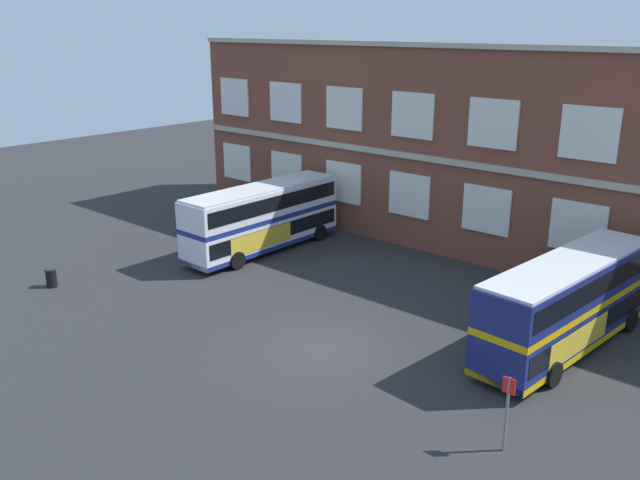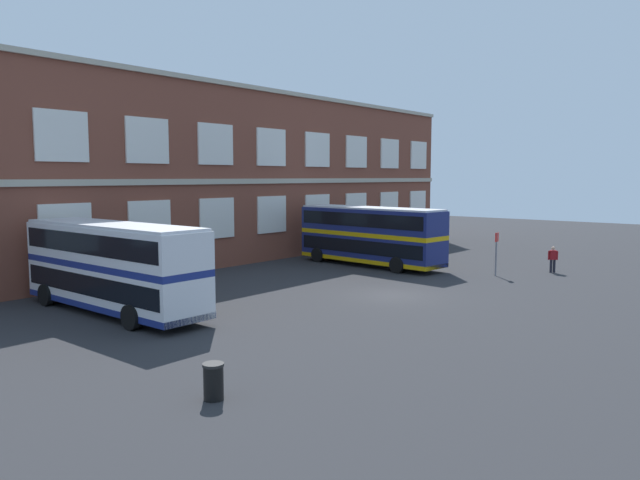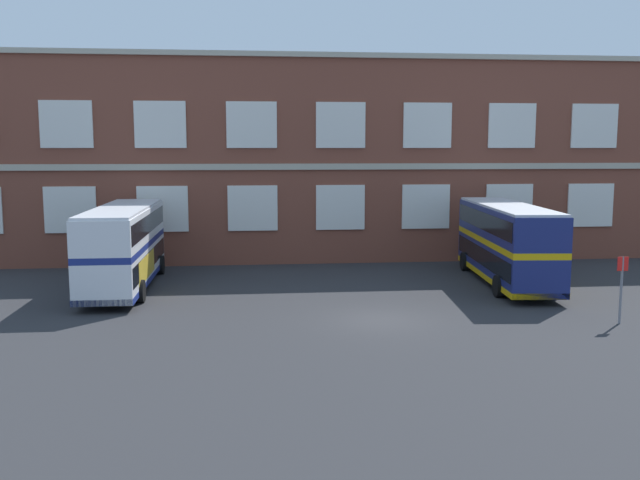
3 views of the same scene
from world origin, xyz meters
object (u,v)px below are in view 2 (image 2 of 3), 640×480
object	(u,v)px
bus_stand_flag	(496,250)
waiting_passenger	(553,258)
double_decker_near	(113,266)
double_decker_middle	(370,235)
station_litter_bin	(213,381)

from	to	relation	value
bus_stand_flag	waiting_passenger	bearing A→B (deg)	-33.59
double_decker_near	bus_stand_flag	xyz separation A→B (m)	(20.78, -9.17, -0.51)
waiting_passenger	bus_stand_flag	distance (m)	4.26
double_decker_near	double_decker_middle	bearing A→B (deg)	-2.05
waiting_passenger	bus_stand_flag	bearing A→B (deg)	146.41
double_decker_near	bus_stand_flag	size ratio (longest dim) A/B	4.08
double_decker_middle	station_litter_bin	world-z (taller)	double_decker_middle
waiting_passenger	station_litter_bin	xyz separation A→B (m)	(-28.45, -0.21, -0.41)
bus_stand_flag	station_litter_bin	size ratio (longest dim) A/B	2.62
bus_stand_flag	double_decker_near	bearing A→B (deg)	156.18
bus_stand_flag	station_litter_bin	world-z (taller)	bus_stand_flag
double_decker_near	station_litter_bin	xyz separation A→B (m)	(-4.17, -11.71, -1.63)
double_decker_near	bus_stand_flag	bearing A→B (deg)	-23.82
double_decker_middle	waiting_passenger	bearing A→B (deg)	-65.28
double_decker_middle	bus_stand_flag	distance (m)	8.62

